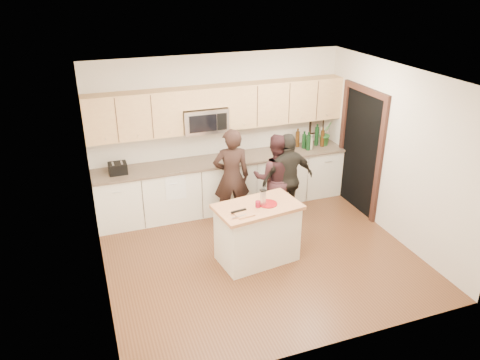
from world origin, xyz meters
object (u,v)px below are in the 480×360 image
object	(u,v)px
woman_left	(232,177)
woman_center	(275,178)
woman_right	(288,179)
toaster	(118,168)
island	(257,233)

from	to	relation	value
woman_left	woman_center	world-z (taller)	woman_left
woman_left	woman_right	bearing A→B (deg)	171.26
toaster	woman_center	size ratio (longest dim) A/B	0.19
toaster	woman_right	xyz separation A→B (m)	(2.65, -0.83, -0.24)
island	woman_right	world-z (taller)	woman_right
woman_left	woman_center	xyz separation A→B (m)	(0.72, -0.17, -0.06)
woman_center	woman_right	world-z (taller)	woman_right
island	woman_center	xyz separation A→B (m)	(0.74, 1.03, 0.32)
woman_center	woman_right	bearing A→B (deg)	168.97
woman_left	woman_center	bearing A→B (deg)	175.98
island	woman_left	size ratio (longest dim) A/B	0.77
toaster	woman_right	size ratio (longest dim) A/B	0.18
woman_center	woman_right	distance (m)	0.21
woman_left	woman_right	world-z (taller)	woman_left
toaster	woman_right	bearing A→B (deg)	-17.50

